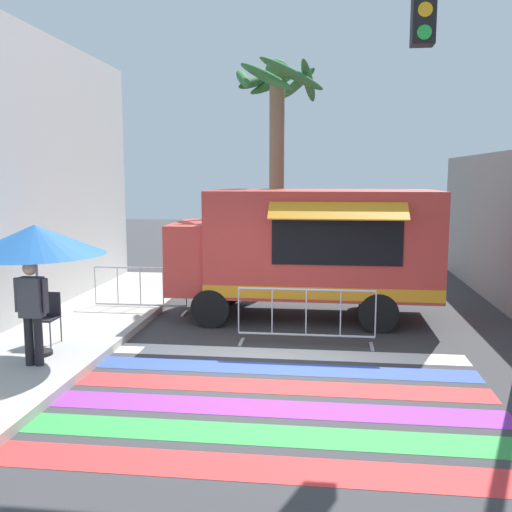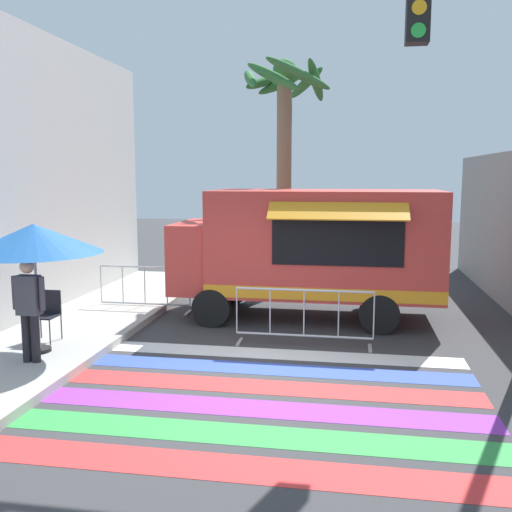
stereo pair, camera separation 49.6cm
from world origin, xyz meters
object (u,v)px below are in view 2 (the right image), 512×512
vendor_person (29,305)px  barricade_front (304,317)px  traffic_signal_pole (465,83)px  palm_tree (284,131)px  barricade_side (145,289)px  folding_chair (47,311)px  food_truck (305,245)px  patio_umbrella (34,239)px

vendor_person → barricade_front: (3.99, 1.98, -0.52)m
traffic_signal_pole → palm_tree: bearing=118.9°
barricade_side → folding_chair: bearing=-104.4°
folding_chair → barricade_front: size_ratio=0.36×
traffic_signal_pole → food_truck: bearing=127.7°
patio_umbrella → vendor_person: bearing=-72.2°
folding_chair → palm_tree: (3.43, 5.54, 3.40)m
traffic_signal_pole → barricade_side: (-5.93, 3.11, -3.73)m
food_truck → vendor_person: 5.56m
patio_umbrella → palm_tree: palm_tree is taller
palm_tree → folding_chair: bearing=-121.8°
barricade_front → palm_tree: palm_tree is taller
traffic_signal_pole → barricade_side: traffic_signal_pole is taller
folding_chair → palm_tree: 7.35m
food_truck → traffic_signal_pole: traffic_signal_pole is taller
traffic_signal_pole → patio_umbrella: traffic_signal_pole is taller
traffic_signal_pole → palm_tree: size_ratio=1.08×
folding_chair → patio_umbrella: bearing=-64.2°
traffic_signal_pole → vendor_person: 7.10m
food_truck → traffic_signal_pole: size_ratio=0.86×
barricade_front → palm_tree: bearing=101.2°
patio_umbrella → barricade_front: size_ratio=0.89×
folding_chair → vendor_person: 1.24m
vendor_person → palm_tree: size_ratio=0.27×
patio_umbrella → vendor_person: size_ratio=1.36×
traffic_signal_pole → folding_chair: size_ratio=7.25×
folding_chair → barricade_front: bearing=18.7°
barricade_front → palm_tree: size_ratio=0.42×
food_truck → vendor_person: (-3.83, -4.00, -0.50)m
folding_chair → vendor_person: size_ratio=0.55×
patio_umbrella → barricade_front: 4.64m
vendor_person → barricade_side: vendor_person is taller
folding_chair → barricade_front: barricade_front is taller
food_truck → folding_chair: 5.16m
food_truck → palm_tree: bearing=106.1°
patio_umbrella → barricade_side: (0.51, 3.44, -1.47)m
folding_chair → palm_tree: palm_tree is taller
patio_umbrella → traffic_signal_pole: bearing=2.9°
barricade_front → folding_chair: bearing=-169.0°
folding_chair → barricade_front: (4.36, 0.85, -0.15)m
patio_umbrella → folding_chair: patio_umbrella is taller
palm_tree → food_truck: bearing=-73.9°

